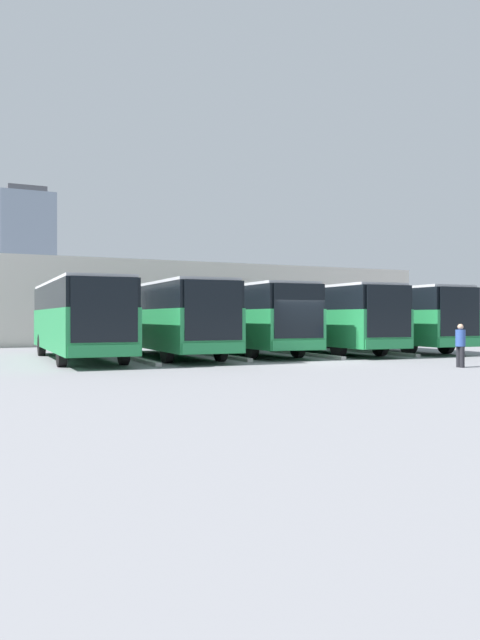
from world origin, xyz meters
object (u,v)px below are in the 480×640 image
(bus_3, at_px, (169,316))
(pedestrian, at_px, (460,344))
(bus_0, at_px, (383,317))
(bus_1, at_px, (320,316))
(bus_2, at_px, (243,316))
(bus_4, at_px, (78,316))

(bus_3, distance_m, pedestrian, 12.58)
(bus_0, bearing_deg, pedestrian, 67.91)
(bus_1, distance_m, pedestrian, 10.11)
(bus_1, xyz_separation_m, bus_2, (4.05, -0.67, 0.00))
(bus_2, bearing_deg, bus_1, 173.37)
(bus_4, bearing_deg, bus_3, -175.83)
(bus_2, relative_size, bus_3, 1.00)
(pedestrian, bearing_deg, bus_1, 4.88)
(bus_0, xyz_separation_m, bus_1, (4.05, 0.01, 0.00))
(bus_3, bearing_deg, bus_0, -177.29)
(pedestrian, bearing_deg, bus_4, 57.51)
(bus_0, distance_m, bus_4, 16.19)
(bus_0, relative_size, pedestrian, 7.48)
(bus_0, xyz_separation_m, bus_2, (8.09, -0.66, 0.00))
(bus_1, relative_size, bus_4, 1.00)
(pedestrian, bearing_deg, bus_2, 26.14)
(bus_1, height_order, bus_2, same)
(bus_0, xyz_separation_m, bus_3, (12.14, -0.01, 0.00))
(bus_4, xyz_separation_m, pedestrian, (-11.53, 9.97, -1.00))
(bus_1, height_order, bus_3, same)
(bus_2, height_order, bus_3, same)
(bus_0, relative_size, bus_1, 1.00)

